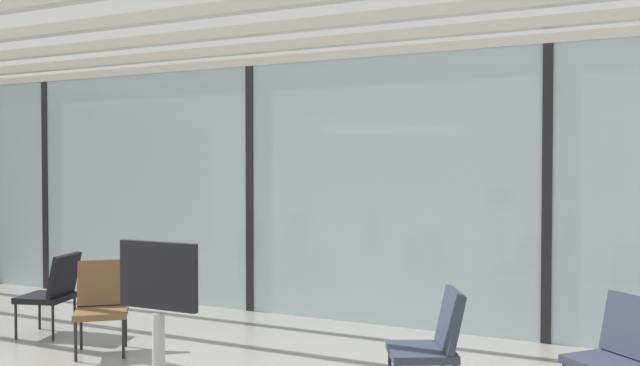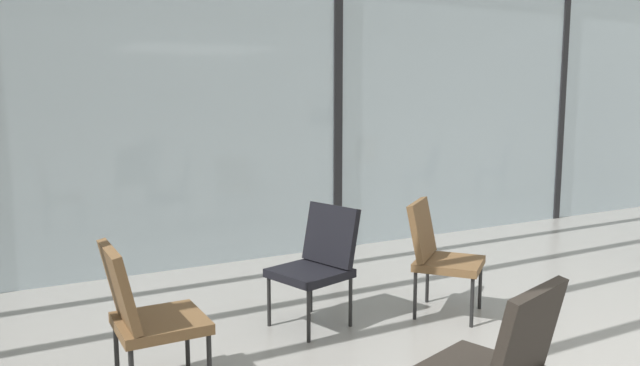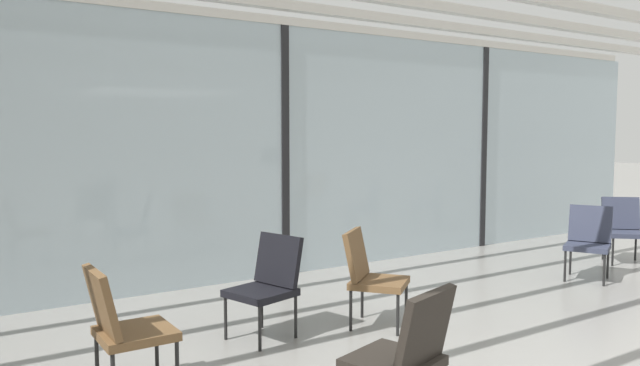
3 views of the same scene
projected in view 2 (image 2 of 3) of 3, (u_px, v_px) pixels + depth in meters
name	position (u px, v px, depth m)	size (l,w,h in m)	color
glass_curtain_wall	(336.00, 111.00, 6.62)	(14.00, 0.08, 3.03)	silver
window_mullion_1	(336.00, 111.00, 6.62)	(0.10, 0.12, 3.03)	black
window_mullion_2	(559.00, 108.00, 8.28)	(0.10, 0.12, 3.03)	black
parked_airplane	(287.00, 81.00, 10.84)	(11.92, 3.89, 3.89)	#B2BCD6
lounge_chair_1	(318.00, 258.00, 4.47)	(0.64, 0.61, 0.87)	black
lounge_chair_2	(144.00, 310.00, 3.39)	(0.53, 0.48, 0.87)	brown
lounge_chair_3	(438.00, 251.00, 4.69)	(0.70, 0.71, 0.87)	brown
lounge_chair_5	(499.00, 361.00, 2.72)	(0.61, 0.64, 0.87)	#28231E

